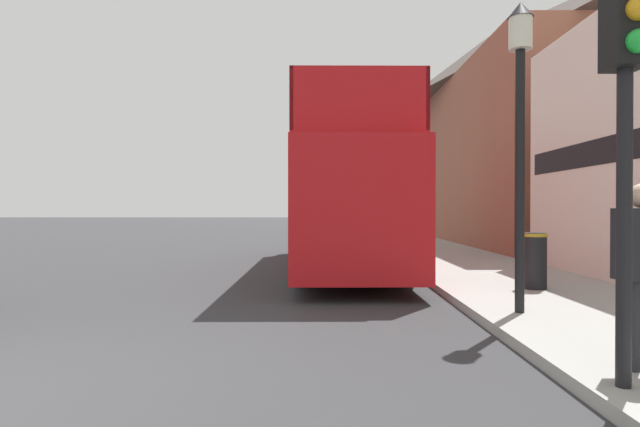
% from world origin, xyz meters
% --- Properties ---
extents(ground_plane, '(144.00, 144.00, 0.00)m').
position_xyz_m(ground_plane, '(0.00, 21.00, 0.00)').
color(ground_plane, '#333335').
extents(sidewalk, '(3.54, 108.00, 0.14)m').
position_xyz_m(sidewalk, '(7.28, 18.00, 0.07)').
color(sidewalk, '#999993').
rests_on(sidewalk, ground_plane).
extents(brick_terrace_rear, '(6.00, 23.20, 10.76)m').
position_xyz_m(brick_terrace_rear, '(12.05, 22.85, 5.38)').
color(brick_terrace_rear, '#935642').
rests_on(brick_terrace_rear, ground_plane).
extents(tour_bus, '(2.65, 10.40, 4.12)m').
position_xyz_m(tour_bus, '(3.88, 9.84, 1.87)').
color(tour_bus, red).
rests_on(tour_bus, ground_plane).
extents(parked_car_ahead_of_bus, '(1.96, 4.37, 1.52)m').
position_xyz_m(parked_car_ahead_of_bus, '(4.34, 17.28, 0.71)').
color(parked_car_ahead_of_bus, silver).
rests_on(parked_car_ahead_of_bus, ground_plane).
extents(traffic_signal, '(0.28, 0.42, 3.47)m').
position_xyz_m(traffic_signal, '(5.81, 0.31, 2.68)').
color(traffic_signal, black).
rests_on(traffic_signal, sidewalk).
extents(lamp_post_nearest, '(0.35, 0.35, 4.39)m').
position_xyz_m(lamp_post_nearest, '(6.11, 3.29, 3.19)').
color(lamp_post_nearest, black).
rests_on(lamp_post_nearest, sidewalk).
extents(lamp_post_second, '(0.35, 0.35, 5.20)m').
position_xyz_m(lamp_post_second, '(5.97, 13.04, 3.69)').
color(lamp_post_second, black).
rests_on(lamp_post_second, sidewalk).
extents(lamp_post_third, '(0.35, 0.35, 4.81)m').
position_xyz_m(lamp_post_third, '(5.94, 22.79, 3.45)').
color(lamp_post_third, black).
rests_on(lamp_post_third, sidewalk).
extents(litter_bin, '(0.48, 0.48, 1.03)m').
position_xyz_m(litter_bin, '(7.21, 5.43, 0.68)').
color(litter_bin, black).
rests_on(litter_bin, sidewalk).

